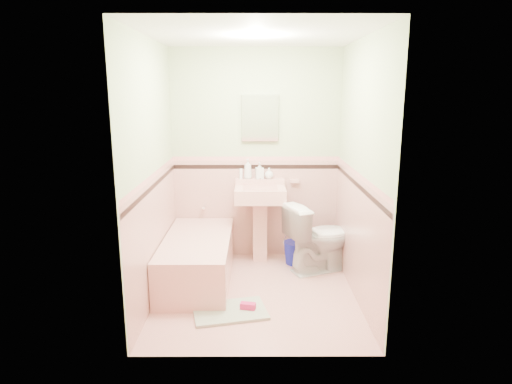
{
  "coord_description": "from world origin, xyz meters",
  "views": [
    {
      "loc": [
        -0.01,
        -4.15,
        2.01
      ],
      "look_at": [
        0.0,
        0.25,
        1.0
      ],
      "focal_mm": 31.0,
      "sensor_mm": 36.0,
      "label": 1
    }
  ],
  "objects_px": {
    "medicine_cabinet": "(260,118)",
    "soap_bottle_left": "(248,169)",
    "toilet": "(320,237)",
    "bathtub": "(198,260)",
    "soap_bottle_mid": "(260,171)",
    "sink": "(260,225)",
    "bucket": "(295,253)",
    "soap_bottle_right": "(269,173)",
    "shoe": "(248,306)"
  },
  "relations": [
    {
      "from": "medicine_cabinet",
      "to": "soap_bottle_left",
      "type": "distance_m",
      "value": 0.62
    },
    {
      "from": "bathtub",
      "to": "soap_bottle_mid",
      "type": "distance_m",
      "value": 1.3
    },
    {
      "from": "bathtub",
      "to": "toilet",
      "type": "bearing_deg",
      "value": 11.1
    },
    {
      "from": "soap_bottle_left",
      "to": "toilet",
      "type": "relative_size",
      "value": 0.3
    },
    {
      "from": "medicine_cabinet",
      "to": "soap_bottle_right",
      "type": "relative_size",
      "value": 4.11
    },
    {
      "from": "medicine_cabinet",
      "to": "bucket",
      "type": "xyz_separation_m",
      "value": [
        0.41,
        -0.27,
        -1.57
      ]
    },
    {
      "from": "medicine_cabinet",
      "to": "toilet",
      "type": "xyz_separation_m",
      "value": [
        0.68,
        -0.47,
        -1.3
      ]
    },
    {
      "from": "soap_bottle_left",
      "to": "bathtub",
      "type": "bearing_deg",
      "value": -127.01
    },
    {
      "from": "bathtub",
      "to": "shoe",
      "type": "distance_m",
      "value": 0.92
    },
    {
      "from": "bucket",
      "to": "shoe",
      "type": "height_order",
      "value": "bucket"
    },
    {
      "from": "sink",
      "to": "toilet",
      "type": "bearing_deg",
      "value": -21.32
    },
    {
      "from": "soap_bottle_mid",
      "to": "toilet",
      "type": "xyz_separation_m",
      "value": [
        0.68,
        -0.44,
        -0.68
      ]
    },
    {
      "from": "sink",
      "to": "bucket",
      "type": "relative_size",
      "value": 3.42
    },
    {
      "from": "medicine_cabinet",
      "to": "bucket",
      "type": "relative_size",
      "value": 1.99
    },
    {
      "from": "soap_bottle_mid",
      "to": "toilet",
      "type": "height_order",
      "value": "soap_bottle_mid"
    },
    {
      "from": "sink",
      "to": "toilet",
      "type": "xyz_separation_m",
      "value": [
        0.68,
        -0.26,
        -0.06
      ]
    },
    {
      "from": "bucket",
      "to": "sink",
      "type": "bearing_deg",
      "value": 171.25
    },
    {
      "from": "soap_bottle_mid",
      "to": "toilet",
      "type": "bearing_deg",
      "value": -33.1
    },
    {
      "from": "bathtub",
      "to": "soap_bottle_left",
      "type": "bearing_deg",
      "value": 52.99
    },
    {
      "from": "soap_bottle_right",
      "to": "soap_bottle_left",
      "type": "bearing_deg",
      "value": 180.0
    },
    {
      "from": "sink",
      "to": "soap_bottle_left",
      "type": "bearing_deg",
      "value": 128.81
    },
    {
      "from": "sink",
      "to": "soap_bottle_mid",
      "type": "xyz_separation_m",
      "value": [
        -0.0,
        0.18,
        0.62
      ]
    },
    {
      "from": "bathtub",
      "to": "medicine_cabinet",
      "type": "xyz_separation_m",
      "value": [
        0.68,
        0.74,
        1.47
      ]
    },
    {
      "from": "soap_bottle_left",
      "to": "soap_bottle_right",
      "type": "relative_size",
      "value": 1.82
    },
    {
      "from": "medicine_cabinet",
      "to": "soap_bottle_right",
      "type": "bearing_deg",
      "value": -15.62
    },
    {
      "from": "soap_bottle_left",
      "to": "toilet",
      "type": "xyz_separation_m",
      "value": [
        0.82,
        -0.44,
        -0.7
      ]
    },
    {
      "from": "soap_bottle_mid",
      "to": "soap_bottle_right",
      "type": "bearing_deg",
      "value": 0.0
    },
    {
      "from": "toilet",
      "to": "bathtub",
      "type": "bearing_deg",
      "value": 78.35
    },
    {
      "from": "medicine_cabinet",
      "to": "soap_bottle_left",
      "type": "height_order",
      "value": "medicine_cabinet"
    },
    {
      "from": "bathtub",
      "to": "shoe",
      "type": "height_order",
      "value": "bathtub"
    },
    {
      "from": "bathtub",
      "to": "soap_bottle_mid",
      "type": "relative_size",
      "value": 7.65
    },
    {
      "from": "sink",
      "to": "soap_bottle_right",
      "type": "distance_m",
      "value": 0.62
    },
    {
      "from": "medicine_cabinet",
      "to": "soap_bottle_mid",
      "type": "height_order",
      "value": "medicine_cabinet"
    },
    {
      "from": "sink",
      "to": "soap_bottle_mid",
      "type": "relative_size",
      "value": 4.7
    },
    {
      "from": "toilet",
      "to": "soap_bottle_right",
      "type": "bearing_deg",
      "value": 29.28
    },
    {
      "from": "soap_bottle_mid",
      "to": "shoe",
      "type": "height_order",
      "value": "soap_bottle_mid"
    },
    {
      "from": "soap_bottle_left",
      "to": "shoe",
      "type": "bearing_deg",
      "value": -89.3
    },
    {
      "from": "sink",
      "to": "soap_bottle_left",
      "type": "height_order",
      "value": "soap_bottle_left"
    },
    {
      "from": "bucket",
      "to": "medicine_cabinet",
      "type": "bearing_deg",
      "value": 146.58
    },
    {
      "from": "bathtub",
      "to": "soap_bottle_left",
      "type": "height_order",
      "value": "soap_bottle_left"
    },
    {
      "from": "soap_bottle_right",
      "to": "toilet",
      "type": "xyz_separation_m",
      "value": [
        0.57,
        -0.44,
        -0.65
      ]
    },
    {
      "from": "medicine_cabinet",
      "to": "shoe",
      "type": "height_order",
      "value": "medicine_cabinet"
    },
    {
      "from": "sink",
      "to": "soap_bottle_right",
      "type": "bearing_deg",
      "value": 59.2
    },
    {
      "from": "bathtub",
      "to": "soap_bottle_right",
      "type": "bearing_deg",
      "value": 42.04
    },
    {
      "from": "soap_bottle_left",
      "to": "soap_bottle_mid",
      "type": "relative_size",
      "value": 1.21
    },
    {
      "from": "bathtub",
      "to": "medicine_cabinet",
      "type": "height_order",
      "value": "medicine_cabinet"
    },
    {
      "from": "bathtub",
      "to": "medicine_cabinet",
      "type": "bearing_deg",
      "value": 47.42
    },
    {
      "from": "soap_bottle_mid",
      "to": "shoe",
      "type": "bearing_deg",
      "value": -94.93
    },
    {
      "from": "soap_bottle_right",
      "to": "soap_bottle_mid",
      "type": "bearing_deg",
      "value": 180.0
    },
    {
      "from": "bathtub",
      "to": "sink",
      "type": "xyz_separation_m",
      "value": [
        0.68,
        0.53,
        0.24
      ]
    }
  ]
}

